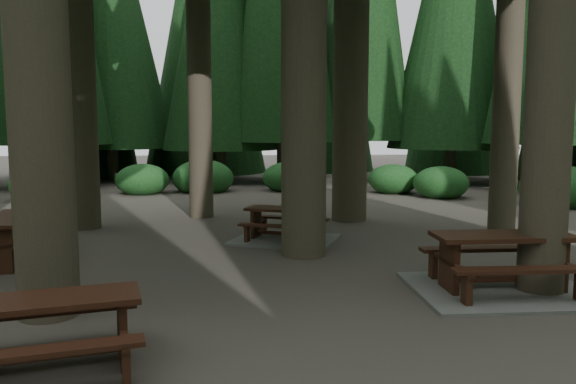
{
  "coord_description": "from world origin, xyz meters",
  "views": [
    {
      "loc": [
        -0.25,
        -10.2,
        2.39
      ],
      "look_at": [
        0.57,
        1.1,
        1.1
      ],
      "focal_mm": 35.0,
      "sensor_mm": 36.0,
      "label": 1
    }
  ],
  "objects": [
    {
      "name": "picnic_table_b",
      "position": [
        -4.47,
        -0.09,
        0.56
      ],
      "size": [
        1.71,
        2.06,
        0.84
      ],
      "rotation": [
        0.0,
        0.0,
        1.65
      ],
      "color": "#381D10",
      "rests_on": "ground"
    },
    {
      "name": "picnic_table_e",
      "position": [
        -2.21,
        -4.75,
        0.5
      ],
      "size": [
        2.04,
        1.8,
        0.76
      ],
      "rotation": [
        0.0,
        0.0,
        0.26
      ],
      "color": "#381D10",
      "rests_on": "ground"
    },
    {
      "name": "ground",
      "position": [
        0.0,
        0.0,
        0.0
      ],
      "size": [
        80.0,
        80.0,
        0.0
      ],
      "primitive_type": "plane",
      "color": "#4D453F",
      "rests_on": "ground"
    },
    {
      "name": "picnic_table_a",
      "position": [
        3.45,
        -2.43,
        0.31
      ],
      "size": [
        2.57,
        2.13,
        0.86
      ],
      "rotation": [
        0.0,
        0.0,
        0.01
      ],
      "color": "gray",
      "rests_on": "ground"
    },
    {
      "name": "picnic_table_c",
      "position": [
        0.54,
        1.54,
        0.23
      ],
      "size": [
        2.58,
        2.37,
        0.71
      ],
      "rotation": [
        0.0,
        0.0,
        -0.37
      ],
      "color": "gray",
      "rests_on": "ground"
    },
    {
      "name": "shrub_ring",
      "position": [
        0.7,
        0.75,
        0.4
      ],
      "size": [
        23.86,
        24.64,
        1.49
      ],
      "color": "#1F531C",
      "rests_on": "ground"
    }
  ]
}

